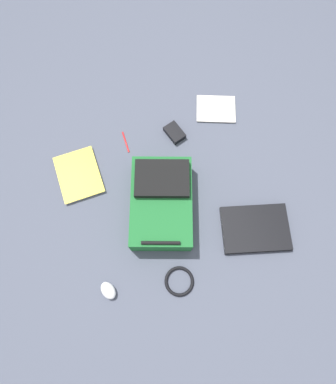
{
  "coord_description": "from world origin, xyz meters",
  "views": [
    {
      "loc": [
        0.16,
        0.48,
        1.63
      ],
      "look_at": [
        -0.02,
        -0.01,
        0.02
      ],
      "focal_mm": 30.36,
      "sensor_mm": 36.0,
      "label": 1
    }
  ],
  "objects_px": {
    "power_brick": "(175,133)",
    "book_blue": "(79,175)",
    "pen_black": "(126,142)",
    "backpack": "(161,202)",
    "cable_coil": "(179,281)",
    "computer_mouse": "(108,291)",
    "book_manual": "(216,109)",
    "laptop": "(256,228)"
  },
  "relations": [
    {
      "from": "backpack",
      "to": "pen_black",
      "type": "height_order",
      "value": "backpack"
    },
    {
      "from": "backpack",
      "to": "power_brick",
      "type": "bearing_deg",
      "value": -119.0
    },
    {
      "from": "laptop",
      "to": "book_blue",
      "type": "xyz_separation_m",
      "value": [
        0.77,
        -0.58,
        -0.01
      ]
    },
    {
      "from": "book_blue",
      "to": "cable_coil",
      "type": "bearing_deg",
      "value": 114.47
    },
    {
      "from": "book_manual",
      "to": "power_brick",
      "type": "distance_m",
      "value": 0.29
    },
    {
      "from": "book_blue",
      "to": "book_manual",
      "type": "xyz_separation_m",
      "value": [
        -0.85,
        -0.13,
        -0.0
      ]
    },
    {
      "from": "book_blue",
      "to": "pen_black",
      "type": "relative_size",
      "value": 2.12
    },
    {
      "from": "backpack",
      "to": "laptop",
      "type": "xyz_separation_m",
      "value": [
        -0.41,
        0.28,
        -0.06
      ]
    },
    {
      "from": "computer_mouse",
      "to": "backpack",
      "type": "bearing_deg",
      "value": -158.45
    },
    {
      "from": "backpack",
      "to": "book_manual",
      "type": "distance_m",
      "value": 0.66
    },
    {
      "from": "book_manual",
      "to": "cable_coil",
      "type": "xyz_separation_m",
      "value": [
        0.53,
        0.83,
        0.0
      ]
    },
    {
      "from": "cable_coil",
      "to": "book_manual",
      "type": "bearing_deg",
      "value": -122.59
    },
    {
      "from": "computer_mouse",
      "to": "cable_coil",
      "type": "height_order",
      "value": "computer_mouse"
    },
    {
      "from": "backpack",
      "to": "pen_black",
      "type": "relative_size",
      "value": 4.04
    },
    {
      "from": "laptop",
      "to": "computer_mouse",
      "type": "bearing_deg",
      "value": 2.92
    },
    {
      "from": "power_brick",
      "to": "backpack",
      "type": "bearing_deg",
      "value": 61.0
    },
    {
      "from": "book_manual",
      "to": "book_blue",
      "type": "bearing_deg",
      "value": 8.8
    },
    {
      "from": "backpack",
      "to": "laptop",
      "type": "height_order",
      "value": "backpack"
    },
    {
      "from": "backpack",
      "to": "cable_coil",
      "type": "xyz_separation_m",
      "value": [
        0.05,
        0.39,
        -0.07
      ]
    },
    {
      "from": "laptop",
      "to": "power_brick",
      "type": "relative_size",
      "value": 3.4
    },
    {
      "from": "book_manual",
      "to": "computer_mouse",
      "type": "relative_size",
      "value": 2.98
    },
    {
      "from": "cable_coil",
      "to": "pen_black",
      "type": "bearing_deg",
      "value": -88.41
    },
    {
      "from": "laptop",
      "to": "pen_black",
      "type": "bearing_deg",
      "value": -55.48
    },
    {
      "from": "book_blue",
      "to": "cable_coil",
      "type": "distance_m",
      "value": 0.76
    },
    {
      "from": "computer_mouse",
      "to": "power_brick",
      "type": "xyz_separation_m",
      "value": [
        -0.58,
        -0.69,
        -0.0
      ]
    },
    {
      "from": "cable_coil",
      "to": "power_brick",
      "type": "height_order",
      "value": "power_brick"
    },
    {
      "from": "book_blue",
      "to": "power_brick",
      "type": "bearing_deg",
      "value": -173.75
    },
    {
      "from": "laptop",
      "to": "cable_coil",
      "type": "relative_size",
      "value": 2.74
    },
    {
      "from": "power_brick",
      "to": "pen_black",
      "type": "bearing_deg",
      "value": -9.34
    },
    {
      "from": "backpack",
      "to": "computer_mouse",
      "type": "bearing_deg",
      "value": 39.79
    },
    {
      "from": "backpack",
      "to": "power_brick",
      "type": "height_order",
      "value": "backpack"
    },
    {
      "from": "computer_mouse",
      "to": "cable_coil",
      "type": "xyz_separation_m",
      "value": [
        -0.33,
        0.07,
        -0.01
      ]
    },
    {
      "from": "power_brick",
      "to": "book_blue",
      "type": "bearing_deg",
      "value": 6.25
    },
    {
      "from": "book_manual",
      "to": "power_brick",
      "type": "bearing_deg",
      "value": 13.9
    },
    {
      "from": "book_manual",
      "to": "power_brick",
      "type": "xyz_separation_m",
      "value": [
        0.28,
        0.07,
        0.01
      ]
    },
    {
      "from": "book_manual",
      "to": "power_brick",
      "type": "height_order",
      "value": "power_brick"
    },
    {
      "from": "pen_black",
      "to": "computer_mouse",
      "type": "bearing_deg",
      "value": 66.9
    },
    {
      "from": "computer_mouse",
      "to": "power_brick",
      "type": "height_order",
      "value": "computer_mouse"
    },
    {
      "from": "backpack",
      "to": "computer_mouse",
      "type": "distance_m",
      "value": 0.5
    },
    {
      "from": "laptop",
      "to": "computer_mouse",
      "type": "height_order",
      "value": "computer_mouse"
    },
    {
      "from": "cable_coil",
      "to": "pen_black",
      "type": "distance_m",
      "value": 0.8
    },
    {
      "from": "computer_mouse",
      "to": "pen_black",
      "type": "bearing_deg",
      "value": -131.33
    }
  ]
}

